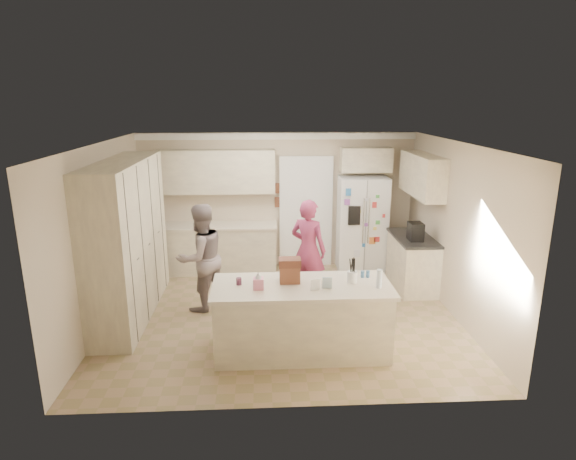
{
  "coord_description": "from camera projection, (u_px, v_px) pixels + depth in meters",
  "views": [
    {
      "loc": [
        -0.28,
        -6.77,
        3.21
      ],
      "look_at": [
        0.1,
        0.35,
        1.25
      ],
      "focal_mm": 30.0,
      "sensor_mm": 36.0,
      "label": 1
    }
  ],
  "objects": [
    {
      "name": "pantry_bank",
      "position": [
        128.0,
        240.0,
        7.15
      ],
      "size": [
        0.6,
        2.6,
        2.35
      ],
      "primitive_type": "cube",
      "color": "beige",
      "rests_on": "floor"
    },
    {
      "name": "water_bottle",
      "position": [
        379.0,
        279.0,
        5.97
      ],
      "size": [
        0.07,
        0.07,
        0.24
      ],
      "primitive_type": "cylinder",
      "color": "silver",
      "rests_on": "island_top"
    },
    {
      "name": "dollhouse_roof",
      "position": [
        290.0,
        262.0,
        6.11
      ],
      "size": [
        0.28,
        0.2,
        0.1
      ],
      "primitive_type": "cube",
      "color": "#592D1E",
      "rests_on": "dollhouse_body"
    },
    {
      "name": "wall_back",
      "position": [
        277.0,
        201.0,
        9.27
      ],
      "size": [
        5.2,
        0.02,
        2.6
      ],
      "primitive_type": "cube",
      "color": "beige",
      "rests_on": "ground"
    },
    {
      "name": "fridge_handle_l",
      "position": [
        363.0,
        221.0,
        8.76
      ],
      "size": [
        0.02,
        0.02,
        0.85
      ],
      "primitive_type": "cylinder",
      "color": "silver",
      "rests_on": "refrigerator"
    },
    {
      "name": "wall_front",
      "position": [
        292.0,
        296.0,
        4.82
      ],
      "size": [
        5.2,
        0.02,
        2.6
      ],
      "primitive_type": "cube",
      "color": "beige",
      "rests_on": "ground"
    },
    {
      "name": "teen_boy",
      "position": [
        201.0,
        258.0,
        7.39
      ],
      "size": [
        1.04,
        1.01,
        1.68
      ],
      "primitive_type": "imported",
      "rotation": [
        0.0,
        0.0,
        3.83
      ],
      "color": "gray",
      "rests_on": "floor"
    },
    {
      "name": "crown_back",
      "position": [
        277.0,
        136.0,
        8.89
      ],
      "size": [
        5.2,
        0.08,
        0.12
      ],
      "primitive_type": "cube",
      "color": "white",
      "rests_on": "wall_back"
    },
    {
      "name": "teen_girl",
      "position": [
        308.0,
        250.0,
        7.81
      ],
      "size": [
        0.73,
        0.66,
        1.67
      ],
      "primitive_type": "imported",
      "rotation": [
        0.0,
        0.0,
        2.6
      ],
      "color": "#9D2E4A",
      "rests_on": "floor"
    },
    {
      "name": "fridge_magnets",
      "position": [
        366.0,
        229.0,
        8.81
      ],
      "size": [
        0.76,
        0.02,
        1.44
      ],
      "primitive_type": null,
      "color": "tan",
      "rests_on": "refrigerator"
    },
    {
      "name": "shaker_salt",
      "position": [
        363.0,
        274.0,
        6.34
      ],
      "size": [
        0.05,
        0.05,
        0.09
      ],
      "primitive_type": "cylinder",
      "color": "#396492",
      "rests_on": "island_top"
    },
    {
      "name": "doorway_casing",
      "position": [
        306.0,
        214.0,
        9.3
      ],
      "size": [
        1.02,
        0.03,
        2.22
      ],
      "primitive_type": "cube",
      "color": "white",
      "rests_on": "floor"
    },
    {
      "name": "jam_jar",
      "position": [
        239.0,
        281.0,
        6.09
      ],
      "size": [
        0.07,
        0.07,
        0.09
      ],
      "primitive_type": "cylinder",
      "color": "#59263F",
      "rests_on": "island_top"
    },
    {
      "name": "refrigerator",
      "position": [
        362.0,
        224.0,
        9.16
      ],
      "size": [
        0.92,
        0.73,
        1.8
      ],
      "primitive_type": "cube",
      "rotation": [
        0.0,
        0.0,
        -0.04
      ],
      "color": "white",
      "rests_on": "floor"
    },
    {
      "name": "shaker_pepper",
      "position": [
        368.0,
        274.0,
        6.34
      ],
      "size": [
        0.05,
        0.05,
        0.09
      ],
      "primitive_type": "cylinder",
      "color": "#396492",
      "rests_on": "island_top"
    },
    {
      "name": "wall_right",
      "position": [
        457.0,
        231.0,
        7.18
      ],
      "size": [
        0.02,
        4.6,
        2.6
      ],
      "primitive_type": "cube",
      "color": "beige",
      "rests_on": "ground"
    },
    {
      "name": "back_base_cab",
      "position": [
        218.0,
        249.0,
        9.14
      ],
      "size": [
        2.2,
        0.6,
        0.88
      ],
      "primitive_type": "cube",
      "color": "beige",
      "rests_on": "floor"
    },
    {
      "name": "fridge_seam",
      "position": [
        365.0,
        229.0,
        8.82
      ],
      "size": [
        0.02,
        0.02,
        1.78
      ],
      "primitive_type": "cube",
      "color": "gray",
      "rests_on": "refrigerator"
    },
    {
      "name": "wall_frame_upper",
      "position": [
        278.0,
        188.0,
        9.17
      ],
      "size": [
        0.15,
        0.02,
        0.2
      ],
      "primitive_type": "cube",
      "color": "brown",
      "rests_on": "wall_back"
    },
    {
      "name": "ceiling",
      "position": [
        282.0,
        143.0,
        6.7
      ],
      "size": [
        5.2,
        4.6,
        0.02
      ],
      "primitive_type": "cube",
      "color": "white",
      "rests_on": "wall_back"
    },
    {
      "name": "right_upper_cab",
      "position": [
        422.0,
        175.0,
        8.15
      ],
      "size": [
        0.35,
        1.5,
        0.7
      ],
      "primitive_type": "cube",
      "color": "beige",
      "rests_on": "wall_right"
    },
    {
      "name": "right_countertop",
      "position": [
        413.0,
        238.0,
        8.23
      ],
      "size": [
        0.63,
        1.24,
        0.04
      ],
      "primitive_type": "cube",
      "color": "#2D2B28",
      "rests_on": "right_base_cab"
    },
    {
      "name": "coffee_maker",
      "position": [
        416.0,
        231.0,
        7.99
      ],
      "size": [
        0.22,
        0.28,
        0.3
      ],
      "primitive_type": "cube",
      "color": "black",
      "rests_on": "right_countertop"
    },
    {
      "name": "wall_frame_lower",
      "position": [
        279.0,
        202.0,
        9.24
      ],
      "size": [
        0.15,
        0.02,
        0.2
      ],
      "primitive_type": "cube",
      "color": "brown",
      "rests_on": "wall_back"
    },
    {
      "name": "fridge_handle_r",
      "position": [
        369.0,
        221.0,
        8.76
      ],
      "size": [
        0.02,
        0.02,
        0.85
      ],
      "primitive_type": "cylinder",
      "color": "silver",
      "rests_on": "refrigerator"
    },
    {
      "name": "greeting_card_b",
      "position": [
        327.0,
        283.0,
        5.95
      ],
      "size": [
        0.12,
        0.05,
        0.16
      ],
      "primitive_type": "cube",
      "rotation": [
        0.15,
        0.0,
        -0.1
      ],
      "color": "silver",
      "rests_on": "island_top"
    },
    {
      "name": "back_countertop",
      "position": [
        217.0,
        226.0,
        9.01
      ],
      "size": [
        2.24,
        0.63,
        0.04
      ],
      "primitive_type": "cube",
      "color": "beige",
      "rests_on": "back_base_cab"
    },
    {
      "name": "over_fridge_cab",
      "position": [
        366.0,
        160.0,
        8.96
      ],
      "size": [
        0.95,
        0.35,
        0.45
      ],
      "primitive_type": "cube",
      "color": "beige",
      "rests_on": "wall_back"
    },
    {
      "name": "floor",
      "position": [
        283.0,
        315.0,
        7.39
      ],
      "size": [
        5.2,
        4.6,
        0.02
      ],
      "primitive_type": "cube",
      "color": "#957859",
      "rests_on": "ground"
    },
    {
      "name": "island_top",
      "position": [
        302.0,
        287.0,
        6.1
      ],
      "size": [
        2.28,
        0.96,
        0.05
      ],
      "primitive_type": "cube",
      "color": "beige",
      "rests_on": "island_base"
    },
    {
      "name": "utensil_crock",
      "position": [
        352.0,
        277.0,
        6.16
      ],
      "size": [
        0.13,
        0.13,
        0.15
      ],
      "primitive_type": "cylinder",
      "color": "white",
      "rests_on": "island_top"
    },
    {
      "name": "back_upper_cab",
      "position": [
        215.0,
        172.0,
        8.87
      ],
      "size": [
        2.2,
        0.35,
        0.8
      ],
      "primitive_type": "cube",
      "color": "beige",
      "rests_on": "wall_back"
    },
    {
      "name": "fridge_dispenser",
      "position": [
        354.0,
        216.0,
        8.73
      ],
      "size": [
        0.22,
        0.03,
        0.35
      ],
      "primitive_type": "cube",
      "color": "black",
      "rests_on": "refrigerator"
    },
    {
      "name": "dollhouse_body",
      "position": [
        290.0,
        274.0,
        6.16
      ],
      "size": [
        0.26,
        0.18,
        0.22
      ],
      "primitive_type": "cube",
      "color": "brown",
      "rests_on": "island_top"
    },
    {
      "name": "greeting_card_a",
      "position": [
        316.0,
        285.0,
        5.89
      ],
      "size": [
        0.12,
        0.06,
        0.16
      ],
      "primitive_type": "cube",
      "rotation": [
        0.15,
        0.0,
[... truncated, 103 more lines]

